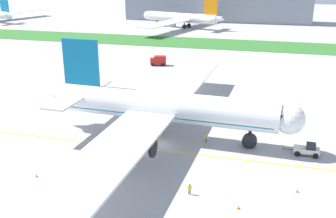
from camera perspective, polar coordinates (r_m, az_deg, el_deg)
ground_plane at (r=70.66m, az=-1.24°, el=-5.00°), size 600.00×600.00×0.00m
apron_taxi_line at (r=68.45m, az=-1.82°, el=-5.86°), size 280.00×0.36×0.01m
grass_median_strip at (r=164.32m, az=8.43°, el=9.15°), size 320.00×24.00×0.10m
airliner_foreground at (r=71.32m, az=-0.72°, el=0.30°), size 48.74×76.47×17.19m
pushback_tug at (r=70.20m, az=19.31°, el=-5.49°), size 5.92×2.42×2.13m
ground_crew_wingwalker_port at (r=71.11m, az=5.48°, el=-4.07°), size 0.27×0.56×1.60m
ground_crew_marshaller_front at (r=79.69m, az=-4.22°, el=-1.33°), size 0.43×0.52×1.66m
ground_crew_wingwalker_starboard at (r=55.62m, az=3.10°, el=-11.22°), size 0.56×0.26×1.60m
traffic_cone_near_nose at (r=63.19m, az=-18.32°, el=-8.96°), size 0.36×0.36×0.58m
traffic_cone_port_wing at (r=53.73m, az=10.04°, el=-13.61°), size 0.36×0.36×0.58m
traffic_cone_starboard_wing at (r=59.15m, az=17.99°, el=-11.00°), size 0.36×0.36×0.58m
service_truck_baggage_loader at (r=126.71m, az=-1.39°, el=6.98°), size 5.33×3.46×3.06m
parked_airliner_far_centre at (r=207.23m, az=2.13°, el=12.88°), size 45.38×73.48×14.75m
terminal_building at (r=238.12m, az=7.00°, el=14.61°), size 104.47×20.00×18.00m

